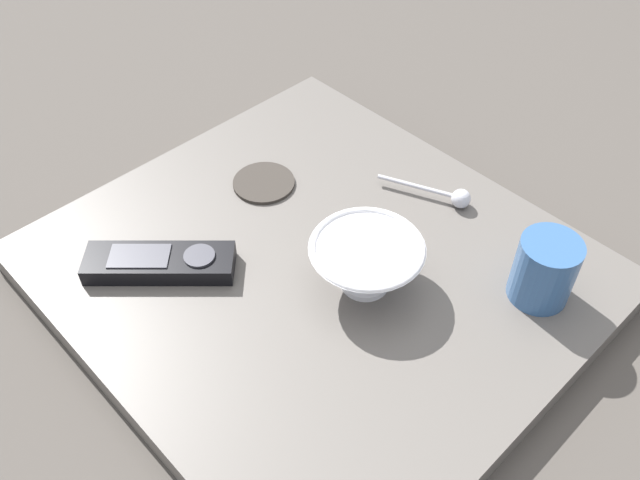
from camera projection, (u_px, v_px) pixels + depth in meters
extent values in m
plane|color=#47423D|center=(317.00, 281.00, 0.88)|extent=(6.00, 6.00, 0.00)
cube|color=#5B5651|center=(317.00, 272.00, 0.87)|extent=(0.57, 0.63, 0.04)
cylinder|color=silver|center=(365.00, 281.00, 0.83)|extent=(0.06, 0.06, 0.01)
cone|color=silver|center=(366.00, 264.00, 0.80)|extent=(0.14, 0.14, 0.05)
torus|color=silver|center=(367.00, 248.00, 0.78)|extent=(0.14, 0.14, 0.01)
cylinder|color=#33598C|center=(544.00, 270.00, 0.79)|extent=(0.07, 0.07, 0.09)
cylinder|color=silver|center=(417.00, 187.00, 0.93)|extent=(0.05, 0.10, 0.01)
sphere|color=silver|center=(461.00, 199.00, 0.92)|extent=(0.03, 0.03, 0.03)
cube|color=black|center=(160.00, 263.00, 0.84)|extent=(0.17, 0.17, 0.02)
cylinder|color=#3A3A42|center=(199.00, 256.00, 0.83)|extent=(0.04, 0.04, 0.00)
cube|color=#3A3A42|center=(139.00, 256.00, 0.83)|extent=(0.08, 0.08, 0.00)
cylinder|color=#332D28|center=(264.00, 183.00, 0.96)|extent=(0.09, 0.09, 0.01)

